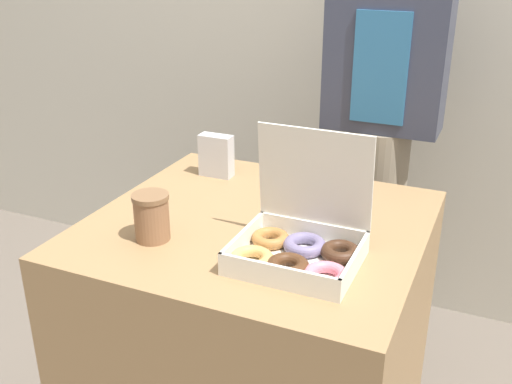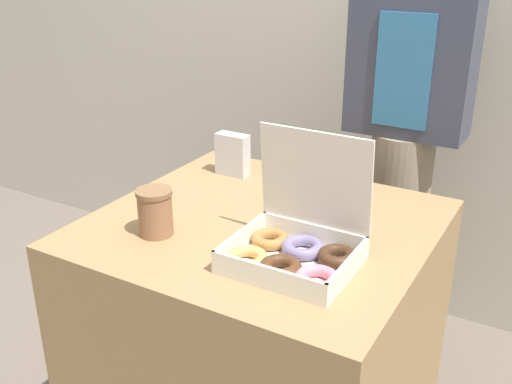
# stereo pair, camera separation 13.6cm
# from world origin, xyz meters

# --- Properties ---
(table) EXTENTS (0.84, 0.79, 0.77)m
(table) POSITION_xyz_m (0.00, 0.00, 0.38)
(table) COLOR #99754C
(table) RESTS_ON ground_plane
(donut_box) EXTENTS (0.29, 0.24, 0.29)m
(donut_box) POSITION_xyz_m (0.17, -0.15, 0.81)
(donut_box) COLOR white
(donut_box) RESTS_ON table
(coffee_cup) EXTENTS (0.09, 0.09, 0.12)m
(coffee_cup) POSITION_xyz_m (-0.19, -0.19, 0.82)
(coffee_cup) COLOR #8C6042
(coffee_cup) RESTS_ON table
(napkin_holder) EXTENTS (0.10, 0.04, 0.13)m
(napkin_holder) POSITION_xyz_m (-0.24, 0.24, 0.83)
(napkin_holder) COLOR silver
(napkin_holder) RESTS_ON table
(person_customer) EXTENTS (0.38, 0.21, 1.59)m
(person_customer) POSITION_xyz_m (0.16, 0.66, 0.87)
(person_customer) COLOR gray
(person_customer) RESTS_ON ground_plane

